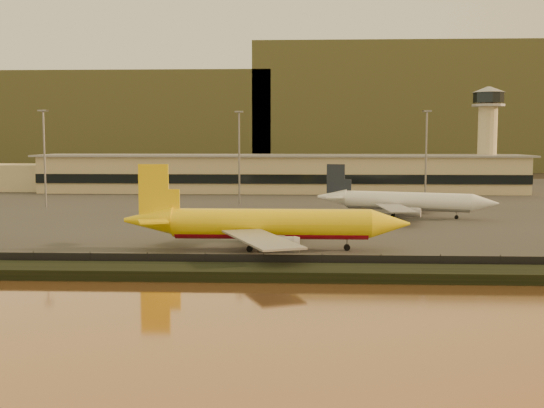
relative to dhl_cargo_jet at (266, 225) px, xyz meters
The scene contains 12 objects.
ground 6.24m from the dhl_cargo_jet, 108.70° to the right, with size 900.00×900.00×0.00m, color black.
embankment 21.61m from the dhl_cargo_jet, 93.87° to the right, with size 320.00×7.00×1.40m, color black.
tarmac 90.86m from the dhl_cargo_jet, 90.91° to the left, with size 320.00×220.00×0.20m, color #2D2D2D.
perimeter_fence 17.58m from the dhl_cargo_jet, 94.77° to the right, with size 300.00×0.05×2.20m, color black.
terminal_building 122.36m from the dhl_cargo_jet, 97.50° to the left, with size 202.00×25.00×12.60m.
control_tower 145.14m from the dhl_cargo_jet, 61.59° to the left, with size 11.20×11.20×35.50m.
apron_light_masts 72.93m from the dhl_cargo_jet, 79.15° to the left, with size 152.20×12.20×25.40m.
distant_hills 337.57m from the dhl_cargo_jet, 93.78° to the left, with size 470.00×160.00×70.00m.
dhl_cargo_jet is the anchor object (origin of this frame).
white_narrowbody_jet 56.18m from the dhl_cargo_jet, 58.61° to the left, with size 40.61×38.61×11.94m.
gse_vehicle_yellow 21.98m from the dhl_cargo_jet, 70.34° to the left, with size 3.48×1.57×1.57m, color yellow.
gse_vehicle_white 39.21m from the dhl_cargo_jet, 119.07° to the left, with size 4.05×1.82×1.82m, color white.
Camera 1 is at (7.39, -104.77, 18.17)m, focal length 45.00 mm.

